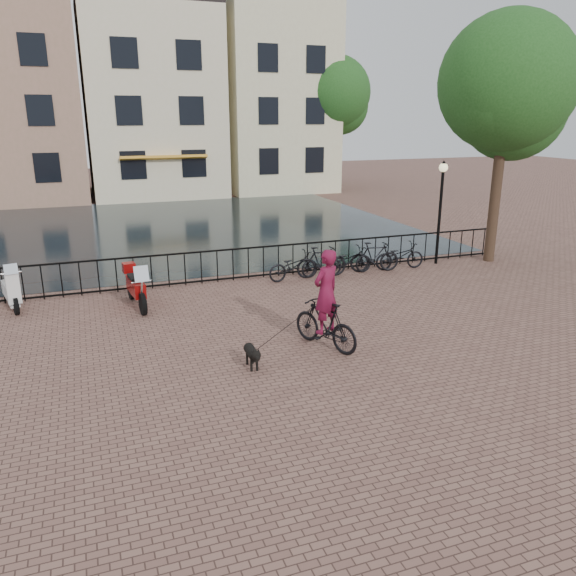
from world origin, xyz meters
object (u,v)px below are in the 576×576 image
object	(u,v)px
dog	(252,355)
cyclist	(326,305)
scooter	(10,283)
lamp_post	(441,195)
motorcycle	(136,283)

from	to	relation	value
dog	cyclist	bearing A→B (deg)	15.35
cyclist	scooter	xyz separation A→B (m)	(-6.81, 5.32, -0.30)
lamp_post	motorcycle	bearing A→B (deg)	-173.57
motorcycle	cyclist	bearing A→B (deg)	-56.21
lamp_post	cyclist	bearing A→B (deg)	-140.53
dog	scooter	xyz separation A→B (m)	(-4.98, 5.77, 0.43)
motorcycle	scooter	distance (m)	3.31
motorcycle	scooter	world-z (taller)	scooter
lamp_post	dog	world-z (taller)	lamp_post
lamp_post	cyclist	world-z (taller)	lamp_post
motorcycle	dog	bearing A→B (deg)	-75.53
dog	scooter	world-z (taller)	scooter
lamp_post	scooter	xyz separation A→B (m)	(-13.45, -0.14, -1.68)
lamp_post	motorcycle	world-z (taller)	lamp_post
cyclist	dog	xyz separation A→B (m)	(-1.83, -0.44, -0.73)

